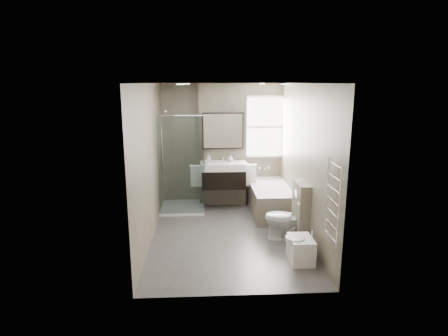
{
  "coord_description": "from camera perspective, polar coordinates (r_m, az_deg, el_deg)",
  "views": [
    {
      "loc": [
        -0.41,
        -6.11,
        2.61
      ],
      "look_at": [
        -0.06,
        0.15,
        1.17
      ],
      "focal_mm": 30.0,
      "sensor_mm": 36.0,
      "label": 1
    }
  ],
  "objects": [
    {
      "name": "towel_left",
      "position": [
        7.75,
        -4.22,
        -1.25
      ],
      "size": [
        0.24,
        0.06,
        0.44
      ],
      "primitive_type": "cube",
      "color": "silver",
      "rests_on": "vanity_pier"
    },
    {
      "name": "vanity_pier",
      "position": [
        8.0,
        -0.23,
        3.48
      ],
      "size": [
        1.0,
        0.25,
        2.6
      ],
      "primitive_type": "cube",
      "color": "#645C4F",
      "rests_on": "ground"
    },
    {
      "name": "room",
      "position": [
        6.26,
        0.61,
        0.82
      ],
      "size": [
        2.7,
        3.9,
        2.7
      ],
      "color": "#464340",
      "rests_on": "ground"
    },
    {
      "name": "window",
      "position": [
        8.14,
        6.11,
        6.24
      ],
      "size": [
        0.98,
        0.06,
        1.33
      ],
      "color": "white",
      "rests_on": "room"
    },
    {
      "name": "soap_bottle_a",
      "position": [
        7.68,
        -2.31,
        1.45
      ],
      "size": [
        0.08,
        0.08,
        0.17
      ],
      "primitive_type": "imported",
      "color": "white",
      "rests_on": "vanity"
    },
    {
      "name": "towel_radiator",
      "position": [
        5.03,
        16.26,
        -4.88
      ],
      "size": [
        0.03,
        0.49,
        1.1
      ],
      "color": "silver",
      "rests_on": "room"
    },
    {
      "name": "towel_right",
      "position": [
        7.81,
        4.02,
        -1.14
      ],
      "size": [
        0.24,
        0.06,
        0.44
      ],
      "primitive_type": "cube",
      "color": "silver",
      "rests_on": "vanity_pier"
    },
    {
      "name": "toilet",
      "position": [
        6.45,
        9.42,
        -7.63
      ],
      "size": [
        0.81,
        0.6,
        0.73
      ],
      "primitive_type": "imported",
      "rotation": [
        0.0,
        0.0,
        -1.86
      ],
      "color": "white",
      "rests_on": "ground"
    },
    {
      "name": "bathtub",
      "position": [
        7.68,
        6.97,
        -4.58
      ],
      "size": [
        0.75,
        1.6,
        0.57
      ],
      "color": "#645C4F",
      "rests_on": "ground"
    },
    {
      "name": "soap_bottle_b",
      "position": [
        7.77,
        1.02,
        1.48
      ],
      "size": [
        0.11,
        0.11,
        0.14
      ],
      "primitive_type": "imported",
      "color": "white",
      "rests_on": "vanity"
    },
    {
      "name": "bidet",
      "position": [
        5.79,
        11.58,
        -12.0
      ],
      "size": [
        0.4,
        0.47,
        0.49
      ],
      "color": "white",
      "rests_on": "ground"
    },
    {
      "name": "vanity",
      "position": [
        7.77,
        -0.09,
        -1.02
      ],
      "size": [
        0.95,
        0.47,
        0.66
      ],
      "color": "black",
      "rests_on": "vanity_pier"
    },
    {
      "name": "shower_enclosure",
      "position": [
        7.76,
        -5.62,
        -3.01
      ],
      "size": [
        0.9,
        0.9,
        2.0
      ],
      "color": "white",
      "rests_on": "ground"
    },
    {
      "name": "mirror_cabinet",
      "position": [
        7.79,
        -0.17,
        5.68
      ],
      "size": [
        0.86,
        0.08,
        0.76
      ],
      "color": "black",
      "rests_on": "vanity_pier"
    },
    {
      "name": "cistern_box",
      "position": [
        6.43,
        11.63,
        -6.52
      ],
      "size": [
        0.19,
        0.55,
        1.0
      ],
      "color": "#645C4F",
      "rests_on": "ground"
    }
  ]
}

